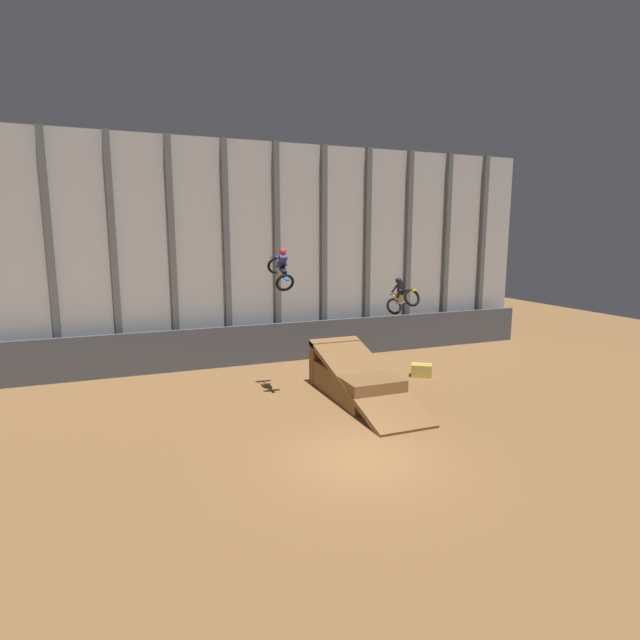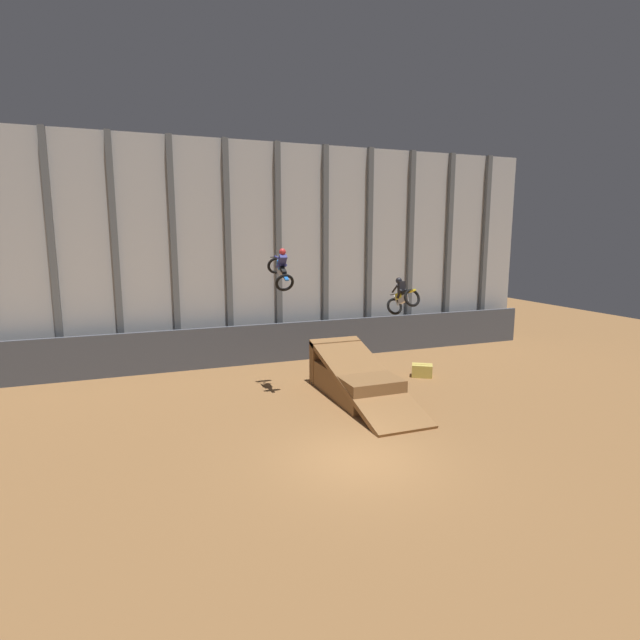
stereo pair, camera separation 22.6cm
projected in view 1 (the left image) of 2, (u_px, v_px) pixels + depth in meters
ground_plane at (361, 459)px, 14.22m from camera, size 60.00×60.00×0.00m
arena_back_wall at (252, 253)px, 24.75m from camera, size 32.00×0.40×10.79m
lower_barrier at (259, 344)px, 24.58m from camera, size 31.36×0.20×1.96m
dirt_ramp at (354, 378)px, 19.92m from camera, size 2.21×6.51×1.99m
rider_bike_left_air at (281, 269)px, 19.29m from camera, size 0.78×1.86×1.68m
rider_bike_right_air at (402, 297)px, 20.55m from camera, size 0.79×1.70×1.65m
hay_bale_trackside at (421, 370)px, 22.48m from camera, size 1.08×0.99×0.57m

